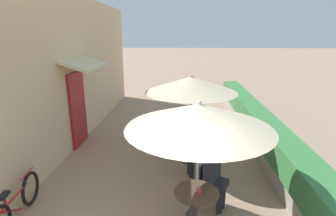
{
  "coord_description": "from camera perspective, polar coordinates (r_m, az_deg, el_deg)",
  "views": [
    {
      "loc": [
        0.6,
        -2.04,
        3.11
      ],
      "look_at": [
        0.15,
        5.39,
        1.0
      ],
      "focal_mm": 28.0,
      "sensor_mm": 36.0,
      "label": 1
    }
  ],
  "objects": [
    {
      "name": "coffee_cup_mid",
      "position": [
        6.36,
        5.1,
        -5.91
      ],
      "size": [
        0.07,
        0.07,
        0.09
      ],
      "color": "#B73D3D",
      "rests_on": "patio_table_mid"
    },
    {
      "name": "cafe_chair_mid_right",
      "position": [
        7.22,
        2.59,
        -5.27
      ],
      "size": [
        0.49,
        0.49,
        0.87
      ],
      "rotation": [
        0.0,
        0.0,
        11.27
      ],
      "color": "#232328",
      "rests_on": "ground_plane"
    },
    {
      "name": "patio_umbrella_mid",
      "position": [
        6.19,
        5.08,
        5.12
      ],
      "size": [
        2.18,
        2.18,
        2.2
      ],
      "color": "#B7B7BC",
      "rests_on": "ground_plane"
    },
    {
      "name": "patio_umbrella_near",
      "position": [
        3.81,
        6.79,
        -1.75
      ],
      "size": [
        2.18,
        2.18,
        2.2
      ],
      "color": "#B7B7BC",
      "rests_on": "ground_plane"
    },
    {
      "name": "patio_table_near",
      "position": [
        4.48,
        6.14,
        -19.96
      ],
      "size": [
        0.72,
        0.72,
        0.72
      ],
      "color": "brown",
      "rests_on": "ground_plane"
    },
    {
      "name": "cafe_facade_wall",
      "position": [
        8.09,
        -19.58,
        7.65
      ],
      "size": [
        0.98,
        10.95,
        4.2
      ],
      "color": "#D6B784",
      "rests_on": "ground_plane"
    },
    {
      "name": "cafe_chair_mid_left",
      "position": [
        6.03,
        7.42,
        -9.8
      ],
      "size": [
        0.49,
        0.49,
        0.87
      ],
      "rotation": [
        0.0,
        0.0,
        8.13
      ],
      "color": "#232328",
      "rests_on": "ground_plane"
    },
    {
      "name": "patio_table_mid",
      "position": [
        6.62,
        4.77,
        -7.47
      ],
      "size": [
        0.72,
        0.72,
        0.72
      ],
      "color": "brown",
      "rests_on": "ground_plane"
    },
    {
      "name": "bicycle_leaning",
      "position": [
        5.38,
        -30.13,
        -17.69
      ],
      "size": [
        0.23,
        1.63,
        0.71
      ],
      "rotation": [
        0.0,
        0.0,
        0.1
      ],
      "color": "black",
      "rests_on": "ground_plane"
    },
    {
      "name": "seated_patron_mid_left",
      "position": [
        5.93,
        6.44,
        -8.43
      ],
      "size": [
        0.47,
        0.42,
        1.25
      ],
      "rotation": [
        0.0,
        0.0,
        8.13
      ],
      "color": "#23232D",
      "rests_on": "ground_plane"
    },
    {
      "name": "seated_patron_near_right",
      "position": [
        4.92,
        10.13,
        -14.02
      ],
      "size": [
        0.5,
        0.47,
        1.25
      ],
      "rotation": [
        0.0,
        0.0,
        10.52
      ],
      "color": "#23232D",
      "rests_on": "ground_plane"
    },
    {
      "name": "coffee_cup_near",
      "position": [
        4.29,
        6.83,
        -17.55
      ],
      "size": [
        0.07,
        0.07,
        0.09
      ],
      "color": "#B73D3D",
      "rests_on": "patio_table_near"
    },
    {
      "name": "planter_hedge",
      "position": [
        8.14,
        18.62,
        -3.48
      ],
      "size": [
        0.6,
        9.95,
        1.01
      ],
      "color": "gray",
      "rests_on": "ground_plane"
    },
    {
      "name": "cafe_chair_near_right",
      "position": [
        5.03,
        8.81,
        -15.42
      ],
      "size": [
        0.54,
        0.54,
        0.87
      ],
      "rotation": [
        0.0,
        0.0,
        10.52
      ],
      "color": "#232328",
      "rests_on": "ground_plane"
    }
  ]
}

